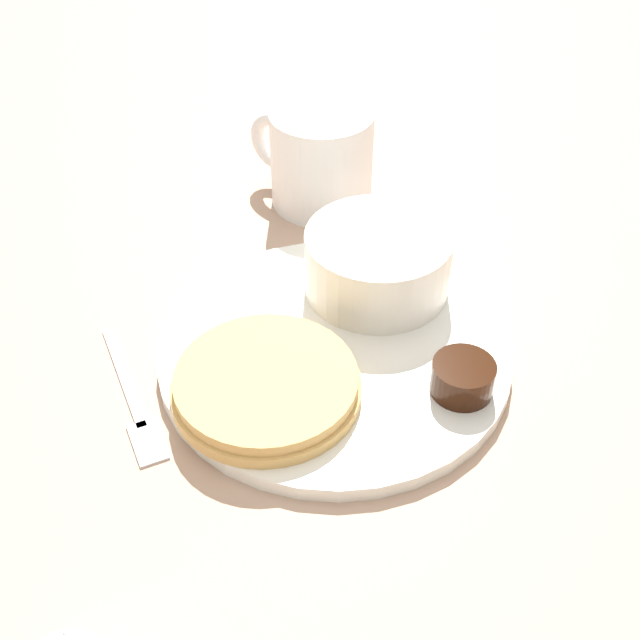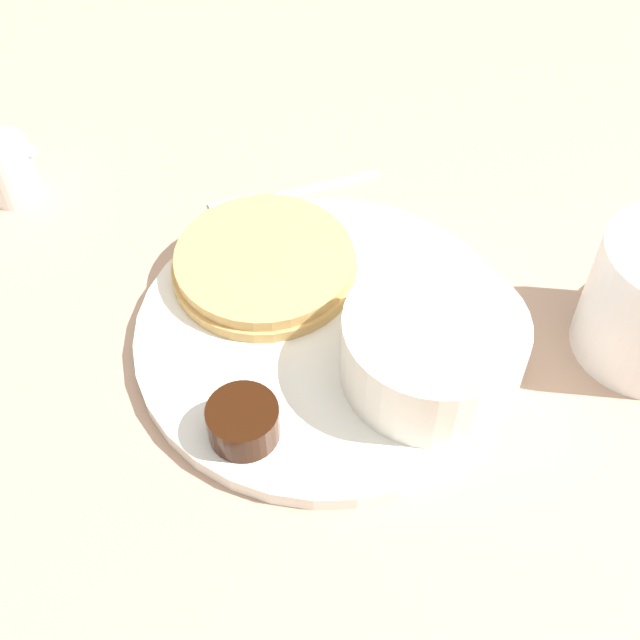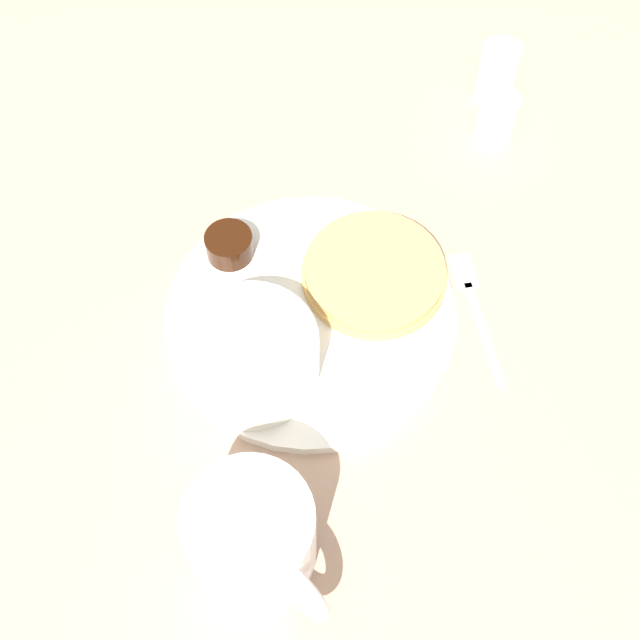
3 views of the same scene
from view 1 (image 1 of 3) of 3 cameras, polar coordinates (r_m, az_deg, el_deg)
The scene contains 8 objects.
ground_plane at distance 0.60m, azimuth 1.00°, elevation -2.69°, with size 4.00×4.00×0.00m, color tan.
plate at distance 0.60m, azimuth 1.01°, elevation -2.28°, with size 0.26×0.26×0.01m.
pancake_stack at distance 0.55m, azimuth -3.85°, elevation -4.61°, with size 0.13×0.13×0.02m.
bowl at distance 0.63m, azimuth 4.11°, elevation 4.26°, with size 0.11×0.11×0.05m.
syrup_cup at distance 0.56m, azimuth 10.11°, elevation -4.06°, with size 0.04×0.04×0.02m.
butter_ramekin at distance 0.65m, azimuth 6.13°, elevation 4.07°, with size 0.04×0.04×0.04m.
coffee_mug at distance 0.74m, azimuth -0.07°, elevation 11.49°, with size 0.11×0.11×0.09m.
fork at distance 0.58m, azimuth -13.02°, elevation -6.05°, with size 0.04×0.14×0.00m.
Camera 1 is at (0.10, 0.42, 0.42)m, focal length 45.00 mm.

